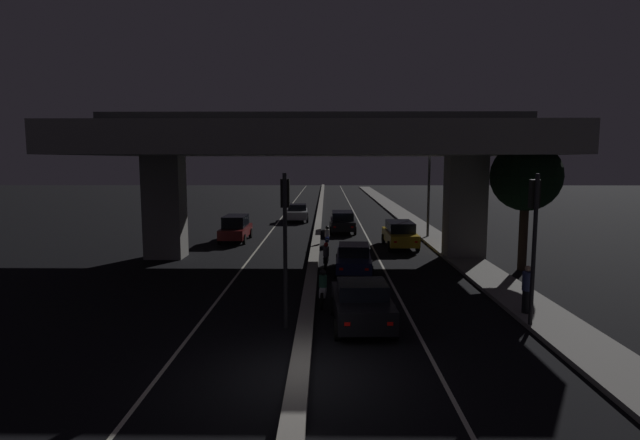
# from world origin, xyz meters

# --- Properties ---
(ground_plane) EXTENTS (200.00, 200.00, 0.00)m
(ground_plane) POSITION_xyz_m (0.00, 0.00, 0.00)
(ground_plane) COLOR black
(lane_line_left_inner) EXTENTS (0.12, 126.00, 0.00)m
(lane_line_left_inner) POSITION_xyz_m (-3.74, 35.00, 0.00)
(lane_line_left_inner) COLOR beige
(lane_line_left_inner) RESTS_ON ground_plane
(lane_line_right_inner) EXTENTS (0.12, 126.00, 0.00)m
(lane_line_right_inner) POSITION_xyz_m (3.74, 35.00, 0.00)
(lane_line_right_inner) COLOR beige
(lane_line_right_inner) RESTS_ON ground_plane
(median_divider) EXTENTS (0.54, 126.00, 0.29)m
(median_divider) POSITION_xyz_m (0.00, 35.00, 0.14)
(median_divider) COLOR gray
(median_divider) RESTS_ON ground_plane
(sidewalk_right) EXTENTS (2.10, 126.00, 0.17)m
(sidewalk_right) POSITION_xyz_m (8.55, 28.00, 0.08)
(sidewalk_right) COLOR gray
(sidewalk_right) RESTS_ON ground_plane
(elevated_overpass) EXTENTS (24.96, 13.49, 8.39)m
(elevated_overpass) POSITION_xyz_m (0.00, 16.10, 6.46)
(elevated_overpass) COLOR gray
(elevated_overpass) RESTS_ON ground_plane
(traffic_light_left_of_median) EXTENTS (0.30, 0.49, 5.26)m
(traffic_light_left_of_median) POSITION_xyz_m (-0.67, 3.92, 3.58)
(traffic_light_left_of_median) COLOR black
(traffic_light_left_of_median) RESTS_ON ground_plane
(traffic_light_right_of_median) EXTENTS (0.30, 0.49, 5.24)m
(traffic_light_right_of_median) POSITION_xyz_m (7.60, 3.92, 3.57)
(traffic_light_right_of_median) COLOR black
(traffic_light_right_of_median) RESTS_ON ground_plane
(street_lamp) EXTENTS (2.15, 0.32, 7.69)m
(street_lamp) POSITION_xyz_m (7.79, 23.41, 4.56)
(street_lamp) COLOR #2D2D30
(street_lamp) RESTS_ON ground_plane
(car_black_lead) EXTENTS (2.15, 4.04, 1.58)m
(car_black_lead) POSITION_xyz_m (1.92, 4.02, 0.80)
(car_black_lead) COLOR black
(car_black_lead) RESTS_ON ground_plane
(car_dark_blue_second) EXTENTS (2.02, 4.66, 1.44)m
(car_dark_blue_second) POSITION_xyz_m (2.10, 12.48, 0.72)
(car_dark_blue_second) COLOR #141938
(car_dark_blue_second) RESTS_ON ground_plane
(car_taxi_yellow_third) EXTENTS (2.01, 4.64, 1.70)m
(car_taxi_yellow_third) POSITION_xyz_m (5.51, 19.69, 0.89)
(car_taxi_yellow_third) COLOR gold
(car_taxi_yellow_third) RESTS_ON ground_plane
(car_black_fourth) EXTENTS (2.03, 4.60, 1.64)m
(car_black_fourth) POSITION_xyz_m (1.98, 26.59, 0.86)
(car_black_fourth) COLOR black
(car_black_fourth) RESTS_ON ground_plane
(car_dark_red_lead_oncoming) EXTENTS (1.87, 4.43, 1.81)m
(car_dark_red_lead_oncoming) POSITION_xyz_m (-5.69, 22.14, 0.93)
(car_dark_red_lead_oncoming) COLOR #591414
(car_dark_red_lead_oncoming) RESTS_ON ground_plane
(car_silver_second_oncoming) EXTENTS (2.21, 4.41, 1.57)m
(car_silver_second_oncoming) POSITION_xyz_m (-2.02, 33.78, 0.79)
(car_silver_second_oncoming) COLOR gray
(car_silver_second_oncoming) RESTS_ON ground_plane
(motorcycle_white_filtering_near) EXTENTS (0.34, 1.99, 1.41)m
(motorcycle_white_filtering_near) POSITION_xyz_m (0.57, 6.65, 0.60)
(motorcycle_white_filtering_near) COLOR black
(motorcycle_white_filtering_near) RESTS_ON ground_plane
(motorcycle_black_filtering_mid) EXTENTS (0.34, 1.93, 1.38)m
(motorcycle_black_filtering_mid) POSITION_xyz_m (0.69, 13.29, 0.59)
(motorcycle_black_filtering_mid) COLOR black
(motorcycle_black_filtering_mid) RESTS_ON ground_plane
(motorcycle_blue_filtering_far) EXTENTS (0.32, 1.89, 1.38)m
(motorcycle_blue_filtering_far) POSITION_xyz_m (0.76, 19.87, 0.59)
(motorcycle_blue_filtering_far) COLOR black
(motorcycle_blue_filtering_far) RESTS_ON ground_plane
(pedestrian_on_sidewalk) EXTENTS (0.37, 0.37, 1.75)m
(pedestrian_on_sidewalk) POSITION_xyz_m (7.97, 5.12, 1.04)
(pedestrian_on_sidewalk) COLOR black
(pedestrian_on_sidewalk) RESTS_ON sidewalk_right
(roadside_tree_kerbside_near) EXTENTS (3.55, 3.55, 6.65)m
(roadside_tree_kerbside_near) POSITION_xyz_m (10.86, 12.98, 4.82)
(roadside_tree_kerbside_near) COLOR #2D2116
(roadside_tree_kerbside_near) RESTS_ON ground_plane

